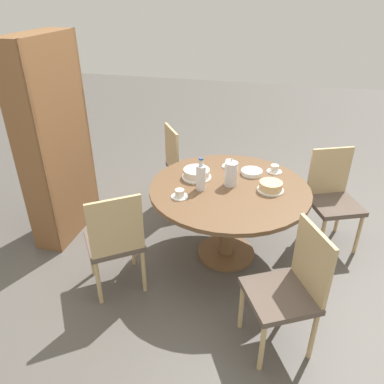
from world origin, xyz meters
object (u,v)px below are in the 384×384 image
Objects in this scene: chair_c at (184,165)px; coffee_pot at (231,173)px; chair_b at (332,196)px; bookshelf at (57,145)px; cake_second at (271,187)px; cake_main at (196,174)px; cup_b at (180,194)px; cup_c at (229,164)px; chair_d at (115,239)px; chair_a at (290,288)px; water_bottle at (201,177)px; cup_a at (274,169)px.

coffee_pot is at bearing -174.77° from chair_c.
chair_b is 2.60m from bookshelf.
chair_b is 0.77m from cake_second.
cup_b is (-0.37, 0.05, -0.01)m from cake_main.
coffee_pot is 0.37m from cup_c.
chair_d is at bearing 131.28° from coffee_pot.
chair_a is 3.53× the size of cake_main.
chair_d is (-1.45, 0.16, 0.00)m from chair_c.
cake_main is (0.20, 0.08, -0.08)m from water_bottle.
cake_second is 0.76m from cup_b.
chair_d is 3.53× the size of cake_main.
cup_c is (1.26, 0.61, 0.25)m from chair_a.
cake_main reaches higher than cup_b.
chair_b is 3.74× the size of coffee_pot.
water_bottle is 2.07× the size of cup_b.
water_bottle is at bearing -38.90° from cup_b.
cup_c is at bearing 46.97° from cake_second.
bookshelf is 8.54× the size of cake_second.
cup_c is (0.01, 0.42, 0.00)m from cup_a.
chair_b is 4.18× the size of cake_second.
cup_b is (-0.31, 0.37, -0.09)m from coffee_pot.
cake_main is (0.06, 0.32, -0.07)m from coffee_pot.
cup_c is at bearing -39.91° from cake_main.
chair_c is at bearing 127.21° from bookshelf.
cup_a is (0.35, -0.35, -0.09)m from coffee_pot.
coffee_pot is (0.69, -0.78, 0.34)m from chair_d.
cake_second reaches higher than cup_a.
cup_c is at bearing -160.23° from chair_c.
cake_second is at bearing -67.86° from cup_b.
chair_c is at bearing -173.50° from chair_a.
chair_b and chair_c have the same top height.
chair_a reaches higher than cake_second.
bookshelf reaches higher than chair_c.
chair_b and chair_d have the same top height.
cup_c is at bearing 177.28° from chair_a.
chair_c reaches higher than cup_c.
cup_b is 1.00× the size of cup_c.
cake_second reaches higher than cup_c.
coffee_pot is (-0.76, -0.63, 0.34)m from chair_c.
chair_b is (1.32, -0.36, 0.00)m from chair_a.
chair_c is 4.18× the size of cake_second.
water_bottle reaches higher than chair_d.
bookshelf is at bearing 93.06° from chair_c.
bookshelf reaches higher than cup_b.
chair_d is at bearing 132.39° from cup_a.
cup_b is at bearing 155.75° from cup_c.
cup_a is at bearing -45.23° from coffee_pot.
coffee_pot is at bearing -100.80° from cake_main.
coffee_pot is at bearing 89.89° from bookshelf.
chair_d is 0.62m from cup_b.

